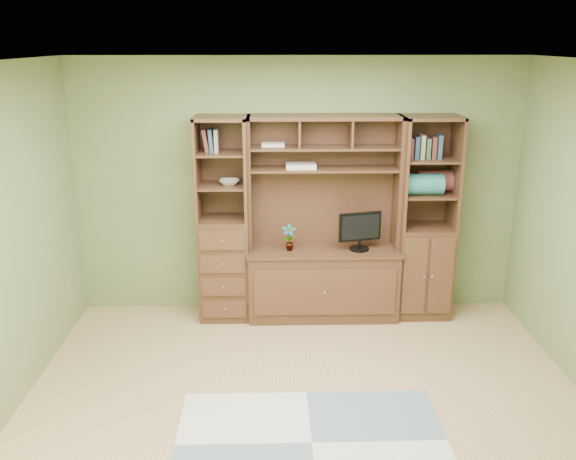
{
  "coord_description": "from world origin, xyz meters",
  "views": [
    {
      "loc": [
        -0.24,
        -4.04,
        2.74
      ],
      "look_at": [
        -0.12,
        1.2,
        1.1
      ],
      "focal_mm": 38.0,
      "sensor_mm": 36.0,
      "label": 1
    }
  ],
  "objects_px": {
    "right_tower": "(426,219)",
    "monitor": "(360,224)",
    "left_tower": "(223,220)",
    "center_hutch": "(324,221)"
  },
  "relations": [
    {
      "from": "monitor",
      "to": "center_hutch",
      "type": "bearing_deg",
      "value": 160.04
    },
    {
      "from": "right_tower",
      "to": "monitor",
      "type": "height_order",
      "value": "right_tower"
    },
    {
      "from": "center_hutch",
      "to": "right_tower",
      "type": "height_order",
      "value": "same"
    },
    {
      "from": "right_tower",
      "to": "monitor",
      "type": "xyz_separation_m",
      "value": [
        -0.67,
        -0.07,
        -0.03
      ]
    },
    {
      "from": "right_tower",
      "to": "center_hutch",
      "type": "bearing_deg",
      "value": -177.77
    },
    {
      "from": "center_hutch",
      "to": "monitor",
      "type": "height_order",
      "value": "center_hutch"
    },
    {
      "from": "right_tower",
      "to": "left_tower",
      "type": "bearing_deg",
      "value": 180.0
    },
    {
      "from": "right_tower",
      "to": "monitor",
      "type": "bearing_deg",
      "value": -173.61
    },
    {
      "from": "left_tower",
      "to": "monitor",
      "type": "xyz_separation_m",
      "value": [
        1.36,
        -0.07,
        -0.03
      ]
    },
    {
      "from": "left_tower",
      "to": "right_tower",
      "type": "bearing_deg",
      "value": 0.0
    }
  ]
}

